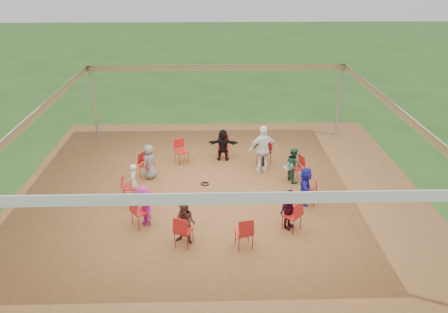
{
  "coord_description": "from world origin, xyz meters",
  "views": [
    {
      "loc": [
        -0.17,
        -12.1,
        6.94
      ],
      "look_at": [
        0.16,
        0.3,
        1.22
      ],
      "focal_mm": 35.0,
      "sensor_mm": 36.0,
      "label": 1
    }
  ],
  "objects_px": {
    "chair_6": "(141,212)",
    "laptop": "(289,166)",
    "chair_7": "(184,231)",
    "person_seated_6": "(185,223)",
    "chair_5": "(130,187)",
    "person_seated_2": "(223,145)",
    "chair_8": "(244,232)",
    "chair_2": "(223,147)",
    "person_seated_5": "(144,206)",
    "person_seated_3": "(150,162)",
    "person_seated_0": "(293,164)",
    "chair_0": "(296,168)",
    "cable_coil": "(205,184)",
    "chair_9": "(292,216)",
    "chair_10": "(309,191)",
    "chair_4": "(147,165)",
    "person_seated_7": "(289,209)",
    "chair_3": "(181,152)",
    "chair_1": "(264,153)",
    "person_seated_4": "(133,182)",
    "person_seated_8": "(305,186)",
    "person_seated_1": "(263,150)",
    "standing_person": "(263,150)"
  },
  "relations": [
    {
      "from": "chair_0",
      "to": "laptop",
      "type": "distance_m",
      "value": 0.31
    },
    {
      "from": "chair_5",
      "to": "person_seated_2",
      "type": "height_order",
      "value": "person_seated_2"
    },
    {
      "from": "chair_9",
      "to": "chair_10",
      "type": "bearing_deg",
      "value": 16.36
    },
    {
      "from": "person_seated_2",
      "to": "laptop",
      "type": "bearing_deg",
      "value": 144.43
    },
    {
      "from": "chair_4",
      "to": "person_seated_2",
      "type": "bearing_deg",
      "value": 145.31
    },
    {
      "from": "chair_2",
      "to": "person_seated_8",
      "type": "distance_m",
      "value": 4.11
    },
    {
      "from": "chair_7",
      "to": "cable_coil",
      "type": "distance_m",
      "value": 3.4
    },
    {
      "from": "person_seated_6",
      "to": "cable_coil",
      "type": "height_order",
      "value": "person_seated_6"
    },
    {
      "from": "chair_8",
      "to": "cable_coil",
      "type": "xyz_separation_m",
      "value": [
        -1.06,
        3.44,
        -0.43
      ]
    },
    {
      "from": "person_seated_5",
      "to": "laptop",
      "type": "relative_size",
      "value": 3.23
    },
    {
      "from": "person_seated_0",
      "to": "person_seated_7",
      "type": "xyz_separation_m",
      "value": [
        -0.61,
        -2.81,
        0.0
      ]
    },
    {
      "from": "chair_5",
      "to": "person_seated_3",
      "type": "bearing_deg",
      "value": 159.34
    },
    {
      "from": "person_seated_4",
      "to": "cable_coil",
      "type": "bearing_deg",
      "value": 108.76
    },
    {
      "from": "person_seated_2",
      "to": "laptop",
      "type": "distance_m",
      "value": 2.79
    },
    {
      "from": "person_seated_6",
      "to": "laptop",
      "type": "distance_m",
      "value": 4.69
    },
    {
      "from": "chair_0",
      "to": "chair_8",
      "type": "distance_m",
      "value": 4.2
    },
    {
      "from": "chair_6",
      "to": "laptop",
      "type": "distance_m",
      "value": 5.22
    },
    {
      "from": "person_seated_4",
      "to": "chair_4",
      "type": "bearing_deg",
      "value": 167.94
    },
    {
      "from": "chair_0",
      "to": "person_seated_5",
      "type": "relative_size",
      "value": 0.75
    },
    {
      "from": "person_seated_1",
      "to": "chair_10",
      "type": "bearing_deg",
      "value": 149.24
    },
    {
      "from": "chair_8",
      "to": "person_seated_5",
      "type": "distance_m",
      "value": 2.94
    },
    {
      "from": "chair_5",
      "to": "chair_0",
      "type": "bearing_deg",
      "value": 98.18
    },
    {
      "from": "chair_6",
      "to": "chair_8",
      "type": "relative_size",
      "value": 1.0
    },
    {
      "from": "chair_2",
      "to": "person_seated_3",
      "type": "height_order",
      "value": "person_seated_3"
    },
    {
      "from": "chair_3",
      "to": "person_seated_8",
      "type": "height_order",
      "value": "person_seated_8"
    },
    {
      "from": "chair_5",
      "to": "person_seated_3",
      "type": "height_order",
      "value": "person_seated_3"
    },
    {
      "from": "chair_7",
      "to": "person_seated_2",
      "type": "distance_m",
      "value": 5.38
    },
    {
      "from": "chair_2",
      "to": "chair_7",
      "type": "distance_m",
      "value": 5.5
    },
    {
      "from": "chair_1",
      "to": "cable_coil",
      "type": "height_order",
      "value": "chair_1"
    },
    {
      "from": "chair_2",
      "to": "chair_8",
      "type": "relative_size",
      "value": 1.0
    },
    {
      "from": "chair_6",
      "to": "person_seated_2",
      "type": "height_order",
      "value": "person_seated_2"
    },
    {
      "from": "chair_3",
      "to": "person_seated_0",
      "type": "distance_m",
      "value": 4.11
    },
    {
      "from": "chair_0",
      "to": "person_seated_5",
      "type": "height_order",
      "value": "person_seated_5"
    },
    {
      "from": "chair_2",
      "to": "person_seated_0",
      "type": "bearing_deg",
      "value": 145.31
    },
    {
      "from": "chair_2",
      "to": "chair_6",
      "type": "relative_size",
      "value": 1.0
    },
    {
      "from": "standing_person",
      "to": "chair_5",
      "type": "bearing_deg",
      "value": 12.76
    },
    {
      "from": "person_seated_1",
      "to": "standing_person",
      "type": "height_order",
      "value": "standing_person"
    },
    {
      "from": "chair_9",
      "to": "person_seated_5",
      "type": "xyz_separation_m",
      "value": [
        -4.09,
        0.36,
        0.16
      ]
    },
    {
      "from": "person_seated_0",
      "to": "person_seated_2",
      "type": "relative_size",
      "value": 1.0
    },
    {
      "from": "chair_2",
      "to": "chair_7",
      "type": "xyz_separation_m",
      "value": [
        -1.16,
        -5.38,
        0.0
      ]
    },
    {
      "from": "person_seated_3",
      "to": "laptop",
      "type": "relative_size",
      "value": 3.23
    },
    {
      "from": "person_seated_2",
      "to": "person_seated_5",
      "type": "relative_size",
      "value": 1.0
    },
    {
      "from": "person_seated_7",
      "to": "chair_3",
      "type": "bearing_deg",
      "value": 81.64
    },
    {
      "from": "chair_2",
      "to": "chair_10",
      "type": "xyz_separation_m",
      "value": [
        2.52,
        -3.36,
        0.0
      ]
    },
    {
      "from": "person_seated_2",
      "to": "laptop",
      "type": "height_order",
      "value": "person_seated_2"
    },
    {
      "from": "person_seated_8",
      "to": "chair_8",
      "type": "bearing_deg",
      "value": 149.24
    },
    {
      "from": "chair_8",
      "to": "laptop",
      "type": "distance_m",
      "value": 3.99
    },
    {
      "from": "chair_7",
      "to": "person_seated_6",
      "type": "relative_size",
      "value": 0.75
    },
    {
      "from": "chair_8",
      "to": "laptop",
      "type": "bearing_deg",
      "value": 51.77
    },
    {
      "from": "cable_coil",
      "to": "chair_4",
      "type": "bearing_deg",
      "value": 163.18
    }
  ]
}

